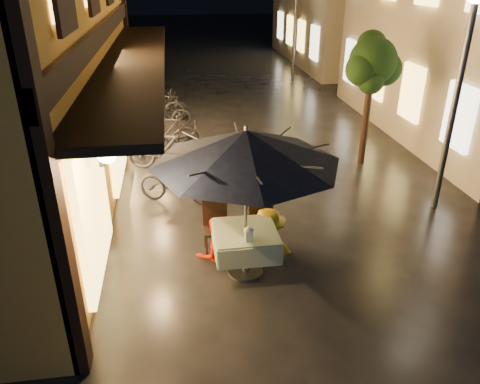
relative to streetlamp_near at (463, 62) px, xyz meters
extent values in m
plane|color=black|center=(-3.00, -2.00, -2.92)|extent=(90.00, 90.00, 0.00)
cube|color=black|center=(-6.47, 2.00, 0.38)|extent=(0.12, 11.00, 0.35)
cube|color=black|center=(-5.90, 2.00, -0.17)|extent=(1.20, 10.50, 0.12)
cube|color=#F5C458|center=(-6.44, -1.50, -1.52)|extent=(0.10, 2.20, 2.40)
cube|color=#F5C458|center=(-6.44, 2.00, -1.52)|extent=(0.10, 2.20, 2.40)
cube|color=#F5C458|center=(-6.44, 5.50, -1.52)|extent=(0.10, 2.20, 2.40)
cube|color=#F5C458|center=(0.95, 1.20, -1.42)|extent=(0.10, 1.00, 1.40)
cube|color=#F5C458|center=(0.95, 3.40, -1.42)|extent=(0.10, 1.00, 1.40)
cube|color=#F5C458|center=(0.95, 5.60, -1.42)|extent=(0.10, 1.00, 1.40)
cube|color=#F5C458|center=(0.95, 7.80, -1.42)|extent=(0.10, 1.00, 1.40)
cube|color=#F5C458|center=(0.95, 12.20, -1.42)|extent=(0.10, 1.00, 1.40)
cube|color=#F5C458|center=(0.95, 14.40, -1.42)|extent=(0.10, 1.00, 1.40)
cube|color=#F5C458|center=(0.95, 16.60, -1.42)|extent=(0.10, 1.00, 1.40)
cube|color=#F5C458|center=(0.95, 18.80, -1.42)|extent=(0.10, 1.00, 1.40)
cylinder|color=black|center=(-0.60, 2.50, -1.82)|extent=(0.16, 0.16, 2.20)
sphere|color=black|center=(-0.60, 2.50, -0.42)|extent=(1.10, 1.10, 1.10)
sphere|color=black|center=(-0.25, 2.60, -0.62)|extent=(0.80, 0.80, 0.80)
sphere|color=black|center=(-0.90, 2.35, -0.57)|extent=(0.76, 0.76, 0.76)
sphere|color=black|center=(-0.55, 2.80, -0.12)|extent=(0.70, 0.70, 0.70)
sphere|color=black|center=(-0.70, 2.25, -0.82)|extent=(0.60, 0.60, 0.60)
cylinder|color=#59595E|center=(0.00, 0.00, -0.92)|extent=(0.12, 0.12, 4.00)
cylinder|color=#59595E|center=(0.00, 12.00, -0.92)|extent=(0.12, 0.12, 4.00)
cylinder|color=#59595E|center=(-4.19, -1.71, -2.56)|extent=(0.10, 0.10, 0.72)
cylinder|color=#59595E|center=(-4.19, -1.71, -2.90)|extent=(0.56, 0.56, 0.04)
cube|color=#265232|center=(-4.19, -1.71, -2.17)|extent=(0.95, 0.95, 0.06)
cube|color=#265232|center=(-3.72, -1.71, -2.33)|extent=(0.04, 0.95, 0.33)
cube|color=#265232|center=(-4.67, -1.71, -2.33)|extent=(0.04, 0.95, 0.33)
cube|color=#265232|center=(-4.19, -1.23, -2.33)|extent=(0.95, 0.04, 0.33)
cube|color=#265232|center=(-4.19, -2.18, -2.33)|extent=(0.95, 0.04, 0.33)
cylinder|color=#59595E|center=(-4.19, -1.71, -1.77)|extent=(0.05, 0.05, 2.30)
cone|color=black|center=(-4.19, -1.71, -0.77)|extent=(2.79, 2.79, 0.50)
cylinder|color=#59595E|center=(-4.19, -1.71, -0.52)|extent=(0.06, 0.06, 0.12)
cube|color=black|center=(-4.59, -1.06, -2.47)|extent=(0.42, 0.42, 0.05)
cube|color=black|center=(-4.59, -0.87, -2.22)|extent=(0.42, 0.04, 0.55)
cylinder|color=black|center=(-4.77, -1.24, -2.70)|extent=(0.04, 0.04, 0.43)
cylinder|color=black|center=(-4.41, -1.24, -2.70)|extent=(0.04, 0.04, 0.43)
cylinder|color=black|center=(-4.77, -0.88, -2.70)|extent=(0.04, 0.04, 0.43)
cylinder|color=black|center=(-4.41, -0.88, -2.70)|extent=(0.04, 0.04, 0.43)
cube|color=black|center=(-3.79, -1.06, -2.47)|extent=(0.42, 0.42, 0.05)
cube|color=black|center=(-3.79, -0.87, -2.22)|extent=(0.42, 0.04, 0.55)
cylinder|color=black|center=(-3.97, -1.24, -2.70)|extent=(0.04, 0.04, 0.43)
cylinder|color=black|center=(-3.61, -1.24, -2.70)|extent=(0.04, 0.04, 0.43)
cylinder|color=black|center=(-3.97, -0.88, -2.70)|extent=(0.04, 0.04, 0.43)
cylinder|color=black|center=(-3.61, -0.88, -2.70)|extent=(0.04, 0.04, 0.43)
cube|color=white|center=(-4.19, -2.00, -2.05)|extent=(0.11, 0.11, 0.18)
cube|color=#FFD88C|center=(-4.19, -2.00, -2.06)|extent=(0.07, 0.07, 0.12)
cone|color=white|center=(-4.19, -2.00, -1.92)|extent=(0.16, 0.16, 0.07)
imported|color=red|center=(-4.63, -1.15, -2.23)|extent=(0.80, 0.70, 1.38)
imported|color=gold|center=(-3.73, -1.19, -2.11)|extent=(1.05, 0.61, 1.61)
imported|color=black|center=(-5.20, 0.94, -2.48)|extent=(1.78, 1.19, 0.88)
imported|color=black|center=(-5.50, 2.73, -2.38)|extent=(1.85, 1.04, 1.07)
imported|color=black|center=(-5.19, 3.12, -2.41)|extent=(1.92, 0.69, 1.01)
imported|color=black|center=(-5.43, 4.01, -2.38)|extent=(1.86, 0.81, 1.08)
imported|color=black|center=(-5.53, 6.01, -2.46)|extent=(1.76, 0.70, 0.91)
imported|color=black|center=(-5.44, 6.98, -2.47)|extent=(1.56, 0.77, 0.90)
imported|color=black|center=(-5.74, 6.85, -2.44)|extent=(1.92, 0.95, 0.96)
camera|label=1|loc=(-5.18, -7.86, 1.53)|focal=35.00mm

